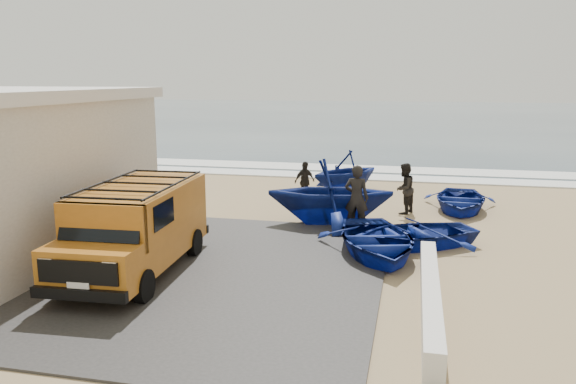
{
  "coord_description": "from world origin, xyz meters",
  "views": [
    {
      "loc": [
        4.56,
        -14.0,
        4.58
      ],
      "look_at": [
        0.89,
        2.18,
        1.2
      ],
      "focal_mm": 35.0,
      "sensor_mm": 36.0,
      "label": 1
    }
  ],
  "objects_px": {
    "boat_near_right": "(414,233)",
    "boat_mid_left": "(331,192)",
    "fisherman_front": "(357,198)",
    "van": "(136,225)",
    "fisherman_back": "(305,181)",
    "boat_far_left": "(346,171)",
    "parapet": "(430,296)",
    "boat_near_left": "(376,240)",
    "boat_mid_right": "(460,200)",
    "fisherman_middle": "(404,189)"
  },
  "relations": [
    {
      "from": "boat_near_left",
      "to": "boat_far_left",
      "type": "distance_m",
      "value": 8.33
    },
    {
      "from": "boat_near_right",
      "to": "fisherman_front",
      "type": "distance_m",
      "value": 2.29
    },
    {
      "from": "boat_near_left",
      "to": "fisherman_middle",
      "type": "relative_size",
      "value": 2.26
    },
    {
      "from": "van",
      "to": "boat_near_left",
      "type": "relative_size",
      "value": 1.3
    },
    {
      "from": "van",
      "to": "fisherman_middle",
      "type": "relative_size",
      "value": 2.94
    },
    {
      "from": "boat_mid_right",
      "to": "fisherman_middle",
      "type": "height_order",
      "value": "fisherman_middle"
    },
    {
      "from": "boat_near_left",
      "to": "boat_far_left",
      "type": "bearing_deg",
      "value": 86.81
    },
    {
      "from": "boat_mid_left",
      "to": "boat_near_right",
      "type": "bearing_deg",
      "value": -136.37
    },
    {
      "from": "parapet",
      "to": "fisherman_middle",
      "type": "height_order",
      "value": "fisherman_middle"
    },
    {
      "from": "boat_near_left",
      "to": "fisherman_back",
      "type": "xyz_separation_m",
      "value": [
        -3.1,
        6.08,
        0.35
      ]
    },
    {
      "from": "boat_near_right",
      "to": "boat_mid_left",
      "type": "height_order",
      "value": "boat_mid_left"
    },
    {
      "from": "fisherman_front",
      "to": "fisherman_back",
      "type": "height_order",
      "value": "fisherman_front"
    },
    {
      "from": "van",
      "to": "boat_far_left",
      "type": "bearing_deg",
      "value": 68.12
    },
    {
      "from": "van",
      "to": "boat_near_right",
      "type": "distance_m",
      "value": 7.44
    },
    {
      "from": "boat_far_left",
      "to": "fisherman_middle",
      "type": "height_order",
      "value": "fisherman_middle"
    },
    {
      "from": "boat_mid_left",
      "to": "fisherman_front",
      "type": "distance_m",
      "value": 1.05
    },
    {
      "from": "fisherman_front",
      "to": "parapet",
      "type": "bearing_deg",
      "value": 115.87
    },
    {
      "from": "boat_near_left",
      "to": "boat_mid_left",
      "type": "relative_size",
      "value": 1.0
    },
    {
      "from": "fisherman_back",
      "to": "boat_near_left",
      "type": "bearing_deg",
      "value": -109.56
    },
    {
      "from": "boat_near_right",
      "to": "boat_far_left",
      "type": "xyz_separation_m",
      "value": [
        -2.77,
        7.06,
        0.49
      ]
    },
    {
      "from": "boat_mid_right",
      "to": "fisherman_middle",
      "type": "xyz_separation_m",
      "value": [
        -1.92,
        -0.88,
        0.5
      ]
    },
    {
      "from": "boat_near_right",
      "to": "fisherman_front",
      "type": "xyz_separation_m",
      "value": [
        -1.74,
        1.33,
        0.65
      ]
    },
    {
      "from": "boat_near_left",
      "to": "boat_mid_right",
      "type": "height_order",
      "value": "boat_near_left"
    },
    {
      "from": "parapet",
      "to": "boat_mid_right",
      "type": "relative_size",
      "value": 1.67
    },
    {
      "from": "boat_mid_right",
      "to": "van",
      "type": "bearing_deg",
      "value": -130.05
    },
    {
      "from": "parapet",
      "to": "boat_near_right",
      "type": "relative_size",
      "value": 1.72
    },
    {
      "from": "fisherman_back",
      "to": "van",
      "type": "bearing_deg",
      "value": -151.81
    },
    {
      "from": "fisherman_back",
      "to": "boat_mid_left",
      "type": "bearing_deg",
      "value": -111.73
    },
    {
      "from": "boat_mid_left",
      "to": "fisherman_back",
      "type": "height_order",
      "value": "boat_mid_left"
    },
    {
      "from": "van",
      "to": "fisherman_front",
      "type": "distance_m",
      "value": 6.84
    },
    {
      "from": "van",
      "to": "boat_near_left",
      "type": "distance_m",
      "value": 6.09
    },
    {
      "from": "fisherman_front",
      "to": "fisherman_middle",
      "type": "xyz_separation_m",
      "value": [
        1.37,
        2.51,
        -0.14
      ]
    },
    {
      "from": "parapet",
      "to": "boat_far_left",
      "type": "bearing_deg",
      "value": 105.27
    },
    {
      "from": "van",
      "to": "fisherman_back",
      "type": "distance_m",
      "value": 8.99
    },
    {
      "from": "van",
      "to": "boat_mid_left",
      "type": "bearing_deg",
      "value": 52.48
    },
    {
      "from": "boat_mid_left",
      "to": "fisherman_middle",
      "type": "relative_size",
      "value": 2.27
    },
    {
      "from": "parapet",
      "to": "boat_mid_right",
      "type": "bearing_deg",
      "value": 82.48
    },
    {
      "from": "parapet",
      "to": "boat_near_right",
      "type": "xyz_separation_m",
      "value": [
        -0.35,
        4.37,
        0.09
      ]
    },
    {
      "from": "parapet",
      "to": "fisherman_back",
      "type": "xyz_separation_m",
      "value": [
        -4.42,
        9.39,
        0.48
      ]
    },
    {
      "from": "parapet",
      "to": "boat_mid_right",
      "type": "xyz_separation_m",
      "value": [
        1.2,
        9.09,
        0.1
      ]
    },
    {
      "from": "boat_mid_left",
      "to": "fisherman_front",
      "type": "height_order",
      "value": "boat_mid_left"
    },
    {
      "from": "boat_far_left",
      "to": "fisherman_front",
      "type": "xyz_separation_m",
      "value": [
        1.03,
        -5.73,
        0.15
      ]
    },
    {
      "from": "boat_near_right",
      "to": "boat_far_left",
      "type": "bearing_deg",
      "value": 173.74
    },
    {
      "from": "boat_far_left",
      "to": "fisherman_front",
      "type": "relative_size",
      "value": 1.61
    },
    {
      "from": "parapet",
      "to": "boat_mid_left",
      "type": "relative_size",
      "value": 1.52
    },
    {
      "from": "boat_mid_right",
      "to": "fisherman_front",
      "type": "distance_m",
      "value": 4.77
    },
    {
      "from": "boat_near_right",
      "to": "boat_far_left",
      "type": "distance_m",
      "value": 7.6
    },
    {
      "from": "parapet",
      "to": "boat_far_left",
      "type": "xyz_separation_m",
      "value": [
        -3.12,
        11.43,
        0.58
      ]
    },
    {
      "from": "parapet",
      "to": "boat_mid_left",
      "type": "height_order",
      "value": "boat_mid_left"
    },
    {
      "from": "van",
      "to": "boat_near_right",
      "type": "bearing_deg",
      "value": 26.54
    }
  ]
}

